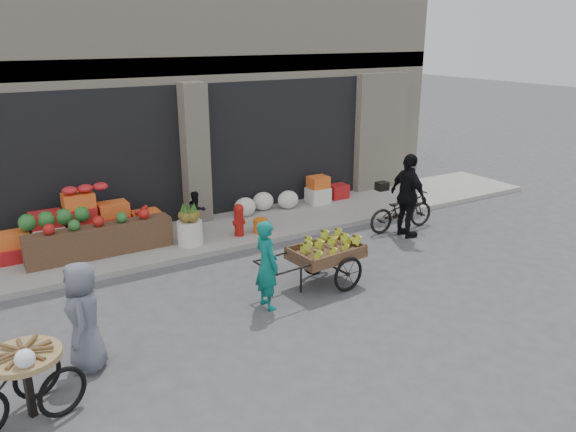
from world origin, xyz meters
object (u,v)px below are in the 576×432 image
banana_cart (324,251)px  vendor_woman (267,265)px  pineapple_bin (190,233)px  vendor_grey (84,317)px  fire_hydrant (239,219)px  bicycle (401,211)px  orange_bucket (261,226)px  cyclist (408,196)px  seated_person (197,212)px  tricycle_cart (26,375)px

banana_cart → vendor_woman: vendor_woman is taller
pineapple_bin → vendor_grey: vendor_grey is taller
fire_hydrant → bicycle: bearing=-19.8°
orange_bucket → banana_cart: 2.78m
fire_hydrant → cyclist: 3.70m
seated_person → bicycle: seated_person is taller
vendor_grey → banana_cart: bearing=113.9°
seated_person → vendor_woman: vendor_woman is taller
tricycle_cart → bicycle: tricycle_cart is taller
seated_person → vendor_grey: (-3.19, -3.95, 0.18)m
seated_person → banana_cart: size_ratio=0.42×
seated_person → banana_cart: 3.58m
fire_hydrant → orange_bucket: fire_hydrant is taller
vendor_grey → bicycle: bearing=122.5°
seated_person → tricycle_cart: bearing=-140.7°
tricycle_cart → cyclist: bearing=-4.4°
orange_bucket → seated_person: size_ratio=0.34×
banana_cart → cyclist: size_ratio=1.18×
bicycle → cyclist: size_ratio=0.92×
bicycle → orange_bucket: bearing=70.9°
vendor_grey → bicycle: 7.66m
tricycle_cart → fire_hydrant: bearing=19.6°
tricycle_cart → orange_bucket: bearing=16.4°
seated_person → tricycle_cart: (-4.00, -4.65, -0.02)m
pineapple_bin → orange_bucket: size_ratio=1.62×
vendor_grey → cyclist: cyclist is taller
fire_hydrant → orange_bucket: (0.50, -0.05, -0.23)m
fire_hydrant → vendor_woman: size_ratio=0.48×
banana_cart → fire_hydrant: bearing=90.7°
pineapple_bin → tricycle_cart: tricycle_cart is taller
bicycle → cyclist: cyclist is taller
pineapple_bin → seated_person: size_ratio=0.56×
fire_hydrant → cyclist: cyclist is taller
seated_person → vendor_grey: 5.08m
orange_bucket → vendor_grey: bearing=-143.4°
pineapple_bin → vendor_woman: bearing=-87.7°
tricycle_cart → banana_cart: bearing=-7.2°
vendor_grey → pineapple_bin: bearing=157.2°
fire_hydrant → bicycle: size_ratio=0.41×
vendor_grey → cyclist: size_ratio=0.82×
orange_bucket → banana_cart: banana_cart is taller
seated_person → cyclist: (3.99, -2.30, 0.34)m
banana_cart → pineapple_bin: bearing=110.9°
orange_bucket → tricycle_cart: 6.54m
pineapple_bin → orange_bucket: pineapple_bin is taller
pineapple_bin → banana_cart: 3.18m
vendor_woman → tricycle_cart: 3.86m
seated_person → cyclist: size_ratio=0.50×
fire_hydrant → vendor_grey: vendor_grey is taller
tricycle_cart → vendor_grey: size_ratio=0.95×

